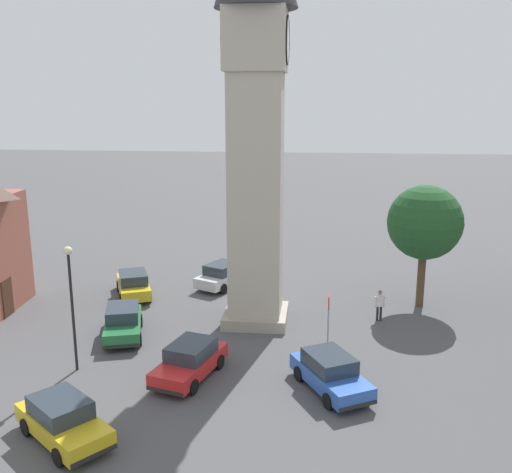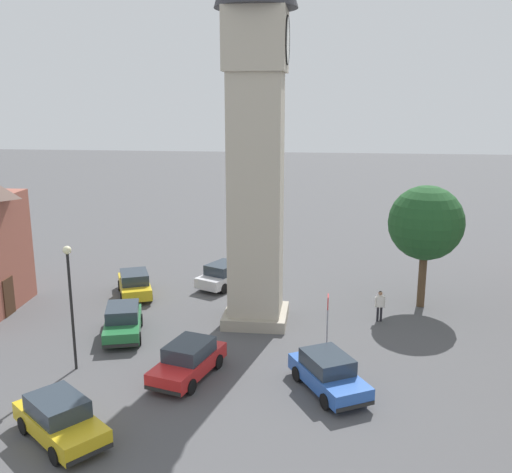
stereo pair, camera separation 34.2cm
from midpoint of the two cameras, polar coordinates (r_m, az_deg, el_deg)
ground_plane at (r=31.11m, az=-0.32°, el=-8.39°), size 200.00×200.00×0.00m
clock_tower at (r=28.92m, az=-0.35°, el=16.92°), size 4.00×4.00×22.73m
car_blue_kerb at (r=25.15m, az=-6.97°, el=-12.12°), size 4.43×2.76×1.53m
car_silver_kerb at (r=35.41m, az=-12.34°, el=-4.64°), size 4.46×3.18×1.53m
car_red_corner at (r=21.99m, az=-19.06°, el=-16.83°), size 3.90×4.27×1.53m
car_white_side at (r=36.47m, az=-3.52°, el=-3.81°), size 4.45×3.34×1.53m
car_black_far at (r=24.15m, az=6.98°, el=-13.27°), size 4.43×3.48×1.53m
car_green_alley at (r=29.76m, az=-13.38°, el=-8.24°), size 4.44×2.77×1.53m
pedestrian at (r=31.48m, az=11.85°, el=-6.45°), size 0.27×0.56×1.69m
tree at (r=33.31m, az=16.13°, el=1.31°), size 4.18×4.18×6.99m
lamp_post at (r=25.79m, az=-18.24°, el=-5.06°), size 0.36×0.36×5.60m
road_sign at (r=27.04m, az=6.84°, el=-7.61°), size 0.60×0.07×2.80m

